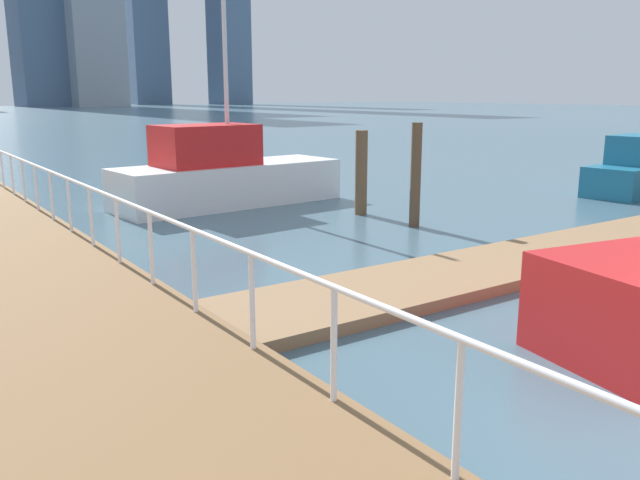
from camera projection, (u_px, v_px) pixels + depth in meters
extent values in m
plane|color=#476675|center=(107.00, 189.00, 21.24)|extent=(300.00, 300.00, 0.00)
cube|color=#93704C|center=(505.00, 264.00, 11.60)|extent=(12.59, 2.00, 0.18)
cylinder|color=white|center=(458.00, 411.00, 4.51)|extent=(0.06, 0.06, 1.05)
cylinder|color=white|center=(334.00, 345.00, 5.69)|extent=(0.06, 0.06, 1.05)
cylinder|color=white|center=(252.00, 302.00, 6.87)|extent=(0.06, 0.06, 1.05)
cylinder|color=white|center=(194.00, 271.00, 8.05)|extent=(0.06, 0.06, 1.05)
cylinder|color=white|center=(151.00, 248.00, 9.22)|extent=(0.06, 0.06, 1.05)
cylinder|color=white|center=(118.00, 231.00, 10.40)|extent=(0.06, 0.06, 1.05)
cylinder|color=white|center=(91.00, 217.00, 11.58)|extent=(0.06, 0.06, 1.05)
cylinder|color=white|center=(70.00, 205.00, 12.75)|extent=(0.06, 0.06, 1.05)
cylinder|color=white|center=(52.00, 196.00, 13.93)|extent=(0.06, 0.06, 1.05)
cylinder|color=white|center=(36.00, 188.00, 15.11)|extent=(0.06, 0.06, 1.05)
cylinder|color=white|center=(23.00, 181.00, 16.29)|extent=(0.06, 0.06, 1.05)
cylinder|color=white|center=(12.00, 175.00, 17.46)|extent=(0.06, 0.06, 1.05)
cylinder|color=white|center=(2.00, 170.00, 18.64)|extent=(0.06, 0.06, 1.05)
cylinder|color=white|center=(149.00, 212.00, 9.11)|extent=(0.06, 26.43, 0.06)
cylinder|color=brown|center=(416.00, 175.00, 15.10)|extent=(0.25, 0.25, 2.41)
cylinder|color=brown|center=(361.00, 173.00, 16.66)|extent=(0.31, 0.31, 2.15)
cube|color=white|center=(229.00, 184.00, 18.23)|extent=(6.55, 2.54, 1.15)
cube|color=red|center=(206.00, 145.00, 17.56)|extent=(2.73, 1.85, 1.09)
cylinder|color=silver|center=(225.00, 66.00, 17.53)|extent=(0.12, 0.12, 5.25)
cube|color=#1E6B8C|center=(640.00, 150.00, 19.94)|extent=(2.04, 1.47, 0.88)
cube|color=slate|center=(228.00, 6.00, 172.10)|extent=(8.86, 10.32, 50.90)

